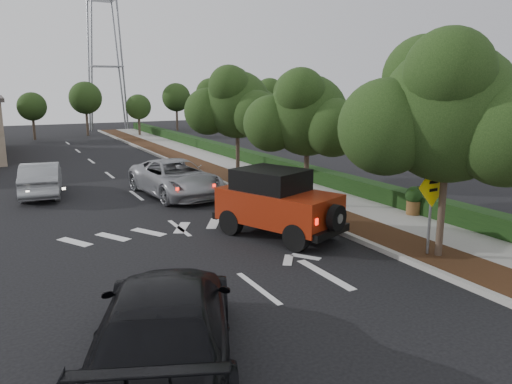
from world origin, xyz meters
TOP-DOWN VIEW (x-y plane):
  - ground at (0.00, 0.00)m, footprint 120.00×120.00m
  - curb at (4.60, 12.00)m, footprint 0.20×70.00m
  - planting_strip at (5.60, 12.00)m, footprint 1.80×70.00m
  - sidewalk at (7.50, 12.00)m, footprint 2.00×70.00m
  - hedge at (8.90, 12.00)m, footprint 0.80×70.00m
  - transmission_tower at (6.00, 48.00)m, footprint 7.00×4.00m
  - street_tree_near at (5.60, -0.50)m, footprint 3.80×3.80m
  - street_tree_mid at (5.60, 6.50)m, footprint 3.20×3.20m
  - street_tree_far at (5.60, 13.00)m, footprint 3.40×3.40m
  - red_jeep at (2.51, 3.73)m, footprint 3.30×4.56m
  - silver_suv_ahead at (1.63, 11.20)m, footprint 3.28×6.07m
  - black_suv_oncoming at (-3.09, -2.39)m, footprint 4.30×6.26m
  - silver_sedan_oncoming at (-3.80, 14.01)m, footprint 2.21×4.80m
  - speed_hump_sign at (5.40, -0.30)m, footprint 1.23×0.16m
  - terracotta_planter at (8.39, 3.33)m, footprint 0.66×0.66m

SIDE VIEW (x-z plane):
  - ground at x=0.00m, z-range 0.00..0.00m
  - transmission_tower at x=6.00m, z-range -14.00..14.00m
  - street_tree_near at x=5.60m, z-range -2.96..2.96m
  - street_tree_mid at x=5.60m, z-range -2.66..2.66m
  - street_tree_far at x=5.60m, z-range -2.81..2.81m
  - planting_strip at x=5.60m, z-range 0.00..0.12m
  - sidewalk at x=7.50m, z-range 0.00..0.12m
  - curb at x=4.60m, z-range 0.00..0.15m
  - hedge at x=8.90m, z-range 0.00..0.80m
  - silver_sedan_oncoming at x=-3.80m, z-range 0.00..1.53m
  - terracotta_planter at x=8.39m, z-range 0.20..1.34m
  - silver_suv_ahead at x=1.63m, z-range 0.00..1.62m
  - black_suv_oncoming at x=-3.09m, z-range 0.00..1.68m
  - red_jeep at x=2.51m, z-range 0.02..2.25m
  - speed_hump_sign at x=5.40m, z-range 0.50..3.12m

